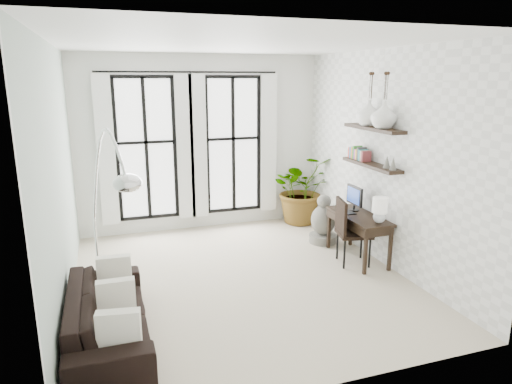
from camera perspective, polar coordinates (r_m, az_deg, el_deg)
name	(u,v)px	position (r m, az deg, el deg)	size (l,w,h in m)	color
floor	(241,279)	(6.62, -1.93, -10.76)	(5.00, 5.00, 0.00)	beige
ceiling	(239,43)	(6.02, -2.20, 18.09)	(5.00, 5.00, 0.00)	white
wall_left	(58,180)	(5.91, -23.49, 1.40)	(5.00, 5.00, 0.00)	#A4B7A8
wall_right	(384,159)	(7.08, 15.73, 3.97)	(5.00, 5.00, 0.00)	white
wall_back	(201,144)	(8.52, -6.85, 6.02)	(4.50, 4.50, 0.00)	white
windows	(191,147)	(8.41, -8.09, 5.60)	(3.26, 0.13, 2.65)	white
wall_shelves	(371,150)	(7.12, 14.13, 5.16)	(0.25, 1.30, 0.60)	black
sofa	(108,316)	(5.30, -18.01, -14.51)	(2.06, 0.81, 0.60)	black
throw_pillows	(116,297)	(5.21, -17.06, -12.50)	(0.40, 1.52, 0.40)	white
plant	(302,188)	(8.94, 5.80, 0.44)	(1.23, 1.07, 1.37)	#2D7228
desk	(361,218)	(7.18, 12.94, -3.21)	(0.52, 1.22, 1.12)	black
desk_chair	(348,228)	(7.05, 11.46, -4.37)	(0.58, 0.58, 1.02)	black
arc_lamp	(106,170)	(5.53, -18.21, 2.60)	(0.72, 1.73, 2.24)	silver
buddha	(323,222)	(7.95, 8.41, -3.79)	(0.47, 0.47, 0.85)	slate
vase_a	(384,115)	(6.82, 15.71, 9.26)	(0.37, 0.37, 0.38)	white
vase_b	(369,113)	(7.15, 13.91, 9.57)	(0.37, 0.37, 0.38)	white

